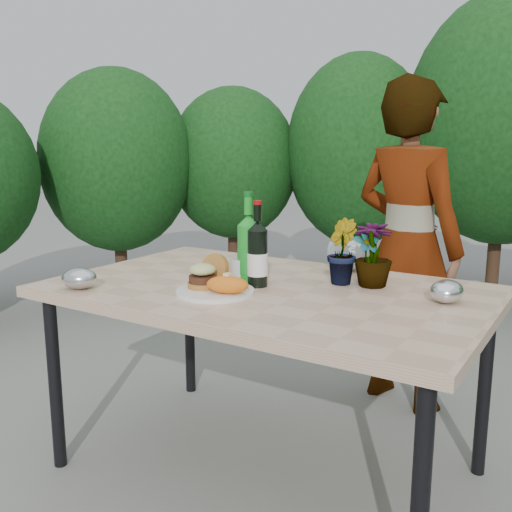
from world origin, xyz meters
The scene contains 18 objects.
ground centered at (0.00, 0.00, 0.00)m, with size 80.00×80.00×0.00m, color slate.
patio_table centered at (0.00, 0.00, 0.69)m, with size 1.60×1.00×0.75m.
shrub_hedge centered at (0.11, 1.70, 1.18)m, with size 6.85×5.22×2.41m.
dinner_plate centered at (-0.10, -0.19, 0.76)m, with size 0.28×0.28×0.01m, color white.
burger_stack centered at (-0.16, -0.17, 0.81)m, with size 0.11×0.16×0.11m.
sweet_potato centered at (-0.04, -0.21, 0.80)m, with size 0.15×0.08×0.06m, color orange.
grilled_veg centered at (-0.09, -0.09, 0.78)m, with size 0.08×0.05×0.03m.
wine_bottle centered at (-0.04, -0.01, 0.87)m, with size 0.08×0.08×0.32m.
sparkling_water centered at (-0.08, 0.00, 0.88)m, with size 0.08×0.08×0.35m.
plastic_cup centered at (-0.12, -0.01, 0.80)m, with size 0.07×0.07×0.10m, color silver.
seedling_left centered at (0.30, 0.21, 0.86)m, with size 0.11×0.08×0.21m, color #1E541C.
seedling_mid centered at (0.21, 0.20, 0.87)m, with size 0.14×0.11×0.25m, color #205A1F.
seedling_right centered at (0.33, 0.22, 0.87)m, with size 0.14×0.14×0.25m, color #265D1F.
blue_bowl centered at (0.13, 0.41, 0.81)m, with size 0.15×0.15×0.12m, color silver.
foil_packet_left centered at (-0.57, -0.40, 0.79)m, with size 0.13×0.11×0.08m, color #B7B9BE.
foil_packet_right centered at (0.62, 0.13, 0.79)m, with size 0.13×0.11×0.08m, color silver.
person centered at (0.25, 0.89, 0.79)m, with size 0.58×0.38×1.58m, color #895B44.
terracotta_pot centered at (-1.73, 2.04, 0.07)m, with size 0.17×0.17×0.14m.
Camera 1 is at (1.07, -1.77, 1.27)m, focal length 40.00 mm.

